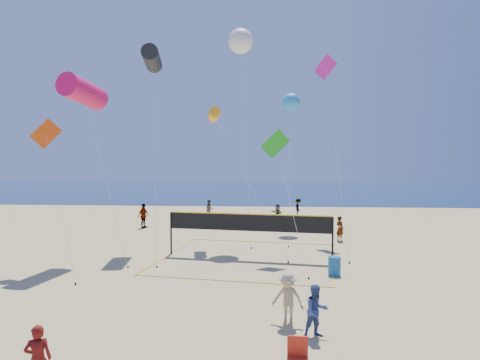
# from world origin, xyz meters

# --- Properties ---
(ocean) EXTENTS (140.00, 50.00, 0.03)m
(ocean) POSITION_xyz_m (0.00, 62.00, 0.01)
(ocean) COLOR navy
(ocean) RESTS_ON ground
(woman) EXTENTS (0.71, 0.59, 1.66)m
(woman) POSITION_xyz_m (-3.23, -1.81, 0.83)
(woman) COLOR maroon
(woman) RESTS_ON ground
(bystander_a) EXTENTS (0.97, 0.88, 1.64)m
(bystander_a) POSITION_xyz_m (3.62, 1.84, 0.82)
(bystander_a) COLOR #344882
(bystander_a) RESTS_ON ground
(bystander_b) EXTENTS (1.27, 0.99, 1.73)m
(bystander_b) POSITION_xyz_m (2.79, 2.85, 0.86)
(bystander_b) COLOR tan
(bystander_b) RESTS_ON ground
(far_person_0) EXTENTS (0.86, 1.22, 1.92)m
(far_person_0) POSITION_xyz_m (-7.68, 21.67, 0.96)
(far_person_0) COLOR gray
(far_person_0) RESTS_ON ground
(far_person_1) EXTENTS (1.22, 1.36, 1.50)m
(far_person_1) POSITION_xyz_m (2.94, 25.68, 0.75)
(far_person_1) COLOR gray
(far_person_1) RESTS_ON ground
(far_person_2) EXTENTS (0.69, 0.72, 1.66)m
(far_person_2) POSITION_xyz_m (6.89, 17.29, 0.83)
(far_person_2) COLOR gray
(far_person_2) RESTS_ON ground
(far_person_3) EXTENTS (1.00, 0.91, 1.67)m
(far_person_3) POSITION_xyz_m (-3.21, 27.34, 0.83)
(far_person_3) COLOR gray
(far_person_3) RESTS_ON ground
(far_person_4) EXTENTS (0.67, 1.11, 1.68)m
(far_person_4) POSITION_xyz_m (4.97, 29.05, 0.84)
(far_person_4) COLOR gray
(far_person_4) RESTS_ON ground
(camp_chair) EXTENTS (0.56, 0.68, 1.09)m
(camp_chair) POSITION_xyz_m (2.88, -0.56, 0.55)
(camp_chair) COLOR red
(camp_chair) RESTS_ON ground
(trash_barrel) EXTENTS (0.76, 0.76, 0.88)m
(trash_barrel) POSITION_xyz_m (5.26, 8.91, 0.44)
(trash_barrel) COLOR #175798
(trash_barrel) RESTS_ON ground
(volleyball_net) EXTENTS (10.46, 10.34, 2.47)m
(volleyball_net) POSITION_xyz_m (1.07, 12.09, 1.70)
(volleyball_net) COLOR black
(volleyball_net) RESTS_ON ground
(kite_0) EXTENTS (4.04, 3.85, 9.98)m
(kite_0) POSITION_xyz_m (-7.98, 11.72, 9.12)
(kite_0) COLOR #D21055
(kite_0) RESTS_ON ground
(kite_1) EXTENTS (2.59, 7.61, 12.54)m
(kite_1) POSITION_xyz_m (-5.29, 15.92, 11.84)
(kite_1) COLOR black
(kite_1) RESTS_ON ground
(kite_2) EXTENTS (5.15, 6.34, 8.79)m
(kite_2) POSITION_xyz_m (-1.38, 16.51, 8.31)
(kite_2) COLOR #FC9F18
(kite_2) RESTS_ON ground
(kite_3) EXTENTS (3.77, 3.54, 7.56)m
(kite_3) POSITION_xyz_m (-9.04, 9.78, 6.41)
(kite_3) COLOR #D8460E
(kite_3) RESTS_ON ground
(kite_4) EXTENTS (2.34, 4.75, 7.15)m
(kite_4) POSITION_xyz_m (2.59, 12.46, 6.02)
(kite_4) COLOR green
(kite_4) RESTS_ON ground
(kite_5) EXTENTS (1.50, 8.78, 12.77)m
(kite_5) POSITION_xyz_m (6.13, 18.93, 11.18)
(kite_5) COLOR #D61FAA
(kite_5) RESTS_ON ground
(kite_6) EXTENTS (2.05, 4.56, 14.23)m
(kite_6) POSITION_xyz_m (0.25, 17.97, 13.38)
(kite_6) COLOR white
(kite_6) RESTS_ON ground
(kite_7) EXTENTS (1.73, 8.57, 10.59)m
(kite_7) POSITION_xyz_m (3.90, 22.74, 9.89)
(kite_7) COLOR #2495DA
(kite_7) RESTS_ON ground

